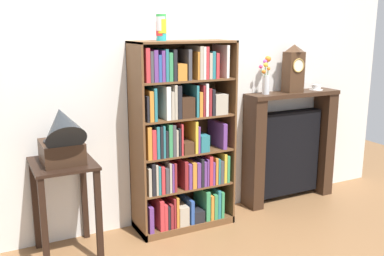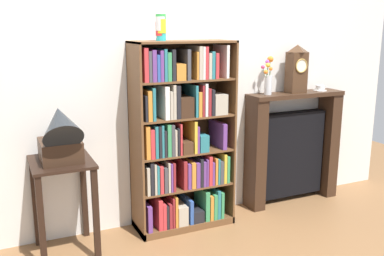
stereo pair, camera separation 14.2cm
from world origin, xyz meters
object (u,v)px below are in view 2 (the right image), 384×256
(gramophone, at_px, (60,134))
(flower_vase, at_px, (268,78))
(side_table_left, at_px, (63,187))
(fireplace_mantel, at_px, (292,148))
(teacup_with_saucer, at_px, (320,88))
(bookshelf, at_px, (181,143))
(mantel_clock, at_px, (297,69))
(cup_stack, at_px, (161,27))

(gramophone, distance_m, flower_vase, 1.94)
(side_table_left, bearing_deg, fireplace_mantel, 3.88)
(fireplace_mantel, height_order, teacup_with_saucer, teacup_with_saucer)
(bookshelf, distance_m, mantel_clock, 1.35)
(bookshelf, xyz_separation_m, side_table_left, (-1.00, -0.07, -0.22))
(fireplace_mantel, distance_m, flower_vase, 0.79)
(gramophone, xyz_separation_m, mantel_clock, (2.22, 0.19, 0.37))
(fireplace_mantel, bearing_deg, bookshelf, -175.99)
(cup_stack, height_order, mantel_clock, cup_stack)
(bookshelf, bearing_deg, teacup_with_saucer, 2.51)
(bookshelf, bearing_deg, flower_vase, 4.74)
(flower_vase, bearing_deg, bookshelf, -175.26)
(cup_stack, relative_size, flower_vase, 0.59)
(side_table_left, height_order, teacup_with_saucer, teacup_with_saucer)
(fireplace_mantel, bearing_deg, side_table_left, -176.12)
(side_table_left, relative_size, fireplace_mantel, 0.68)
(fireplace_mantel, bearing_deg, cup_stack, -177.73)
(mantel_clock, bearing_deg, side_table_left, -176.65)
(bookshelf, bearing_deg, cup_stack, 168.64)
(bookshelf, relative_size, mantel_clock, 3.55)
(side_table_left, height_order, flower_vase, flower_vase)
(cup_stack, bearing_deg, side_table_left, -173.49)
(mantel_clock, height_order, teacup_with_saucer, mantel_clock)
(cup_stack, bearing_deg, fireplace_mantel, 2.27)
(side_table_left, xyz_separation_m, flower_vase, (1.91, 0.14, 0.72))
(gramophone, height_order, mantel_clock, mantel_clock)
(fireplace_mantel, distance_m, mantel_clock, 0.79)
(bookshelf, distance_m, fireplace_mantel, 1.25)
(mantel_clock, bearing_deg, fireplace_mantel, 66.33)
(bookshelf, xyz_separation_m, teacup_with_saucer, (1.52, 0.07, 0.37))
(teacup_with_saucer, bearing_deg, gramophone, -175.59)
(fireplace_mantel, relative_size, flower_vase, 3.14)
(mantel_clock, relative_size, flower_vase, 1.29)
(bookshelf, bearing_deg, mantel_clock, 3.03)
(cup_stack, distance_m, teacup_with_saucer, 1.77)
(mantel_clock, bearing_deg, flower_vase, 178.02)
(teacup_with_saucer, bearing_deg, fireplace_mantel, 176.15)
(side_table_left, distance_m, flower_vase, 2.04)
(cup_stack, xyz_separation_m, mantel_clock, (1.38, 0.03, -0.38))
(cup_stack, bearing_deg, gramophone, -169.34)
(cup_stack, bearing_deg, mantel_clock, 1.39)
(cup_stack, distance_m, mantel_clock, 1.43)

